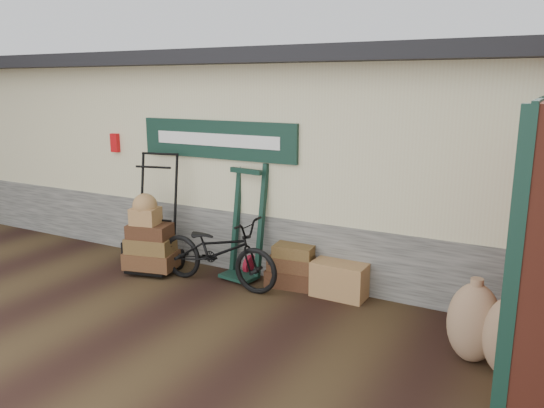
{
  "coord_description": "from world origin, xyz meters",
  "views": [
    {
      "loc": [
        4.09,
        -5.35,
        2.74
      ],
      "look_at": [
        0.65,
        0.9,
        1.12
      ],
      "focal_mm": 35.0,
      "sensor_mm": 36.0,
      "label": 1
    }
  ],
  "objects_px": {
    "porter_trolley": "(155,212)",
    "wicker_hamper": "(341,279)",
    "suitcase_stack": "(292,265)",
    "black_trunk": "(134,251)",
    "green_barrow": "(246,221)",
    "bicycle": "(217,247)"
  },
  "relations": [
    {
      "from": "bicycle",
      "to": "black_trunk",
      "type": "bearing_deg",
      "value": 82.13
    },
    {
      "from": "green_barrow",
      "to": "porter_trolley",
      "type": "bearing_deg",
      "value": -157.5
    },
    {
      "from": "suitcase_stack",
      "to": "black_trunk",
      "type": "xyz_separation_m",
      "value": [
        -2.69,
        -0.23,
        -0.15
      ]
    },
    {
      "from": "suitcase_stack",
      "to": "green_barrow",
      "type": "bearing_deg",
      "value": 180.0
    },
    {
      "from": "green_barrow",
      "to": "suitcase_stack",
      "type": "height_order",
      "value": "green_barrow"
    },
    {
      "from": "porter_trolley",
      "to": "bicycle",
      "type": "bearing_deg",
      "value": -18.96
    },
    {
      "from": "black_trunk",
      "to": "wicker_hamper",
      "type": "bearing_deg",
      "value": 3.83
    },
    {
      "from": "porter_trolley",
      "to": "suitcase_stack",
      "type": "bearing_deg",
      "value": -3.86
    },
    {
      "from": "porter_trolley",
      "to": "green_barrow",
      "type": "relative_size",
      "value": 1.07
    },
    {
      "from": "black_trunk",
      "to": "bicycle",
      "type": "height_order",
      "value": "bicycle"
    },
    {
      "from": "porter_trolley",
      "to": "suitcase_stack",
      "type": "relative_size",
      "value": 2.62
    },
    {
      "from": "green_barrow",
      "to": "suitcase_stack",
      "type": "relative_size",
      "value": 2.44
    },
    {
      "from": "porter_trolley",
      "to": "suitcase_stack",
      "type": "xyz_separation_m",
      "value": [
        2.1,
        0.35,
        -0.59
      ]
    },
    {
      "from": "green_barrow",
      "to": "suitcase_stack",
      "type": "distance_m",
      "value": 0.9
    },
    {
      "from": "black_trunk",
      "to": "bicycle",
      "type": "relative_size",
      "value": 0.16
    },
    {
      "from": "suitcase_stack",
      "to": "bicycle",
      "type": "distance_m",
      "value": 1.06
    },
    {
      "from": "porter_trolley",
      "to": "bicycle",
      "type": "distance_m",
      "value": 1.24
    },
    {
      "from": "porter_trolley",
      "to": "wicker_hamper",
      "type": "distance_m",
      "value": 2.91
    },
    {
      "from": "porter_trolley",
      "to": "wicker_hamper",
      "type": "bearing_deg",
      "value": -6.26
    },
    {
      "from": "porter_trolley",
      "to": "green_barrow",
      "type": "bearing_deg",
      "value": 1.11
    },
    {
      "from": "suitcase_stack",
      "to": "black_trunk",
      "type": "distance_m",
      "value": 2.71
    },
    {
      "from": "porter_trolley",
      "to": "bicycle",
      "type": "xyz_separation_m",
      "value": [
        1.18,
        -0.11,
        -0.34
      ]
    }
  ]
}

